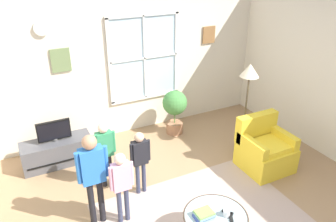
{
  "coord_description": "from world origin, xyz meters",
  "views": [
    {
      "loc": [
        -1.82,
        -2.97,
        3.3
      ],
      "look_at": [
        0.12,
        0.89,
        1.2
      ],
      "focal_mm": 35.53,
      "sensor_mm": 36.0,
      "label": 1
    }
  ],
  "objects_px": {
    "remote_near_books": "(231,217)",
    "person_pink_shirt": "(121,180)",
    "tv_stand": "(57,152)",
    "person_black_shirt": "(140,156)",
    "armchair": "(264,150)",
    "cup": "(227,213)",
    "potted_plant_by_window": "(175,107)",
    "floor_lamp": "(249,79)",
    "coffee_table": "(215,217)",
    "person_blue_shirt": "(93,171)",
    "television": "(54,131)",
    "remote_near_cup": "(228,212)",
    "book_stack": "(204,214)",
    "person_green_shirt": "(105,148)"
  },
  "relations": [
    {
      "from": "person_blue_shirt",
      "to": "potted_plant_by_window",
      "type": "distance_m",
      "value": 2.67
    },
    {
      "from": "book_stack",
      "to": "person_blue_shirt",
      "type": "bearing_deg",
      "value": 138.35
    },
    {
      "from": "potted_plant_by_window",
      "to": "floor_lamp",
      "type": "relative_size",
      "value": 0.55
    },
    {
      "from": "tv_stand",
      "to": "person_black_shirt",
      "type": "relative_size",
      "value": 1.11
    },
    {
      "from": "floor_lamp",
      "to": "potted_plant_by_window",
      "type": "bearing_deg",
      "value": 127.27
    },
    {
      "from": "tv_stand",
      "to": "person_pink_shirt",
      "type": "xyz_separation_m",
      "value": [
        0.54,
        -1.78,
        0.45
      ]
    },
    {
      "from": "remote_near_books",
      "to": "person_blue_shirt",
      "type": "distance_m",
      "value": 1.77
    },
    {
      "from": "cup",
      "to": "potted_plant_by_window",
      "type": "relative_size",
      "value": 0.1
    },
    {
      "from": "person_green_shirt",
      "to": "armchair",
      "type": "bearing_deg",
      "value": -15.62
    },
    {
      "from": "remote_near_cup",
      "to": "person_pink_shirt",
      "type": "relative_size",
      "value": 0.13
    },
    {
      "from": "tv_stand",
      "to": "book_stack",
      "type": "height_order",
      "value": "book_stack"
    },
    {
      "from": "television",
      "to": "remote_near_cup",
      "type": "xyz_separation_m",
      "value": [
        1.57,
        -2.66,
        -0.19
      ]
    },
    {
      "from": "floor_lamp",
      "to": "person_black_shirt",
      "type": "bearing_deg",
      "value": -171.7
    },
    {
      "from": "coffee_table",
      "to": "floor_lamp",
      "type": "relative_size",
      "value": 0.49
    },
    {
      "from": "book_stack",
      "to": "television",
      "type": "bearing_deg",
      "value": 116.37
    },
    {
      "from": "tv_stand",
      "to": "floor_lamp",
      "type": "distance_m",
      "value": 3.45
    },
    {
      "from": "remote_near_books",
      "to": "person_pink_shirt",
      "type": "height_order",
      "value": "person_pink_shirt"
    },
    {
      "from": "television",
      "to": "potted_plant_by_window",
      "type": "bearing_deg",
      "value": 1.44
    },
    {
      "from": "book_stack",
      "to": "person_black_shirt",
      "type": "relative_size",
      "value": 0.24
    },
    {
      "from": "person_blue_shirt",
      "to": "floor_lamp",
      "type": "bearing_deg",
      "value": 12.16
    },
    {
      "from": "book_stack",
      "to": "remote_near_books",
      "type": "bearing_deg",
      "value": -31.06
    },
    {
      "from": "book_stack",
      "to": "armchair",
      "type": "bearing_deg",
      "value": 27.96
    },
    {
      "from": "tv_stand",
      "to": "coffee_table",
      "type": "bearing_deg",
      "value": -61.78
    },
    {
      "from": "remote_near_books",
      "to": "television",
      "type": "bearing_deg",
      "value": 119.48
    },
    {
      "from": "person_blue_shirt",
      "to": "book_stack",
      "type": "bearing_deg",
      "value": -41.65
    },
    {
      "from": "television",
      "to": "person_pink_shirt",
      "type": "bearing_deg",
      "value": -73.05
    },
    {
      "from": "armchair",
      "to": "cup",
      "type": "xyz_separation_m",
      "value": [
        -1.53,
        -1.05,
        0.15
      ]
    },
    {
      "from": "armchair",
      "to": "person_green_shirt",
      "type": "xyz_separation_m",
      "value": [
        -2.48,
        0.69,
        0.35
      ]
    },
    {
      "from": "remote_near_books",
      "to": "person_green_shirt",
      "type": "bearing_deg",
      "value": 118.44
    },
    {
      "from": "book_stack",
      "to": "person_blue_shirt",
      "type": "relative_size",
      "value": 0.19
    },
    {
      "from": "cup",
      "to": "floor_lamp",
      "type": "relative_size",
      "value": 0.05
    },
    {
      "from": "cup",
      "to": "armchair",
      "type": "bearing_deg",
      "value": 34.51
    },
    {
      "from": "remote_near_cup",
      "to": "potted_plant_by_window",
      "type": "height_order",
      "value": "potted_plant_by_window"
    },
    {
      "from": "armchair",
      "to": "remote_near_books",
      "type": "height_order",
      "value": "armchair"
    },
    {
      "from": "coffee_table",
      "to": "person_blue_shirt",
      "type": "distance_m",
      "value": 1.6
    },
    {
      "from": "cup",
      "to": "person_blue_shirt",
      "type": "xyz_separation_m",
      "value": [
        -1.3,
        1.05,
        0.36
      ]
    },
    {
      "from": "person_green_shirt",
      "to": "tv_stand",
      "type": "bearing_deg",
      "value": 121.32
    },
    {
      "from": "book_stack",
      "to": "remote_near_books",
      "type": "xyz_separation_m",
      "value": [
        0.27,
        -0.16,
        -0.03
      ]
    },
    {
      "from": "book_stack",
      "to": "person_green_shirt",
      "type": "distance_m",
      "value": 1.79
    },
    {
      "from": "remote_near_cup",
      "to": "floor_lamp",
      "type": "bearing_deg",
      "value": 47.0
    },
    {
      "from": "coffee_table",
      "to": "person_pink_shirt",
      "type": "bearing_deg",
      "value": 135.59
    },
    {
      "from": "armchair",
      "to": "coffee_table",
      "type": "xyz_separation_m",
      "value": [
        -1.64,
        -0.99,
        0.08
      ]
    },
    {
      "from": "tv_stand",
      "to": "person_blue_shirt",
      "type": "distance_m",
      "value": 1.77
    },
    {
      "from": "tv_stand",
      "to": "book_stack",
      "type": "distance_m",
      "value": 2.89
    },
    {
      "from": "armchair",
      "to": "person_blue_shirt",
      "type": "xyz_separation_m",
      "value": [
        -2.83,
        -0.0,
        0.51
      ]
    },
    {
      "from": "remote_near_cup",
      "to": "person_green_shirt",
      "type": "height_order",
      "value": "person_green_shirt"
    },
    {
      "from": "person_green_shirt",
      "to": "person_pink_shirt",
      "type": "bearing_deg",
      "value": -92.51
    },
    {
      "from": "remote_near_books",
      "to": "remote_near_cup",
      "type": "xyz_separation_m",
      "value": [
        0.02,
        0.09,
        0.0
      ]
    },
    {
      "from": "armchair",
      "to": "cup",
      "type": "relative_size",
      "value": 10.13
    },
    {
      "from": "television",
      "to": "person_pink_shirt",
      "type": "height_order",
      "value": "person_pink_shirt"
    }
  ]
}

